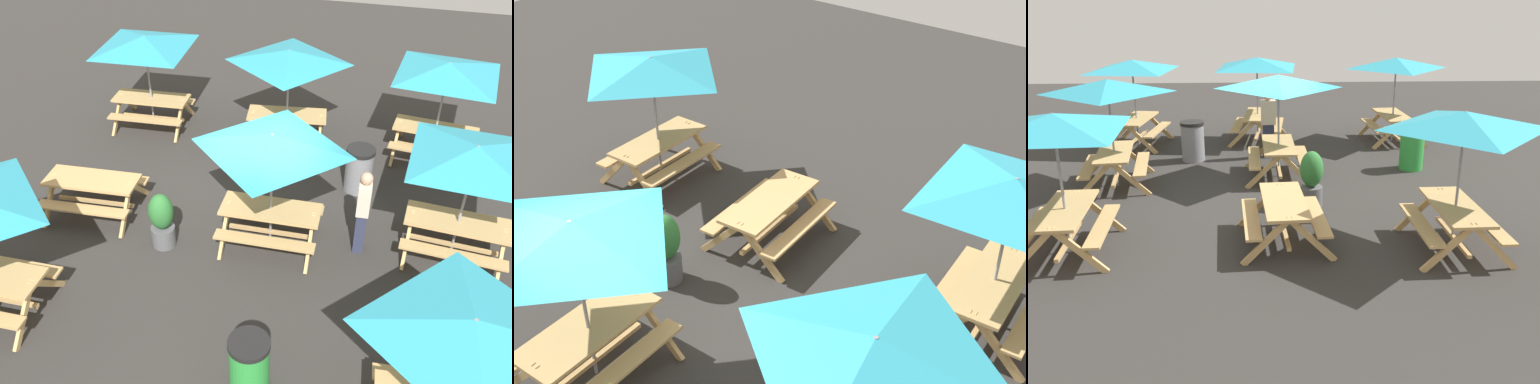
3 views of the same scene
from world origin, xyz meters
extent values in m
plane|color=#33302D|center=(0.00, 0.00, 0.00)|extent=(27.98, 27.98, 0.00)
cube|color=tan|center=(-3.21, -0.28, 0.74)|extent=(1.84, 0.82, 0.05)
cube|color=tan|center=(-3.17, -0.83, 0.45)|extent=(1.81, 0.38, 0.04)
cube|color=tan|center=(-3.24, 0.26, 0.45)|extent=(1.81, 0.38, 0.04)
cube|color=tan|center=(-3.96, -0.70, 0.37)|extent=(0.11, 0.80, 0.81)
cube|color=tan|center=(-4.01, 0.03, 0.37)|extent=(0.11, 0.80, 0.81)
cube|color=tan|center=(-2.41, -0.60, 0.37)|extent=(0.11, 0.80, 0.81)
cube|color=tan|center=(-2.45, 0.13, 0.37)|extent=(0.11, 0.80, 0.81)
cube|color=tan|center=(-3.21, -0.28, 0.22)|extent=(1.56, 0.17, 0.06)
cube|color=tan|center=(3.39, -3.57, 0.74)|extent=(1.85, 0.84, 0.05)
cube|color=tan|center=(3.43, -4.12, 0.45)|extent=(1.81, 0.40, 0.04)
cube|color=tan|center=(3.35, -3.03, 0.45)|extent=(1.81, 0.40, 0.04)
cube|color=tan|center=(2.64, -4.00, 0.37)|extent=(0.12, 0.80, 0.81)
cube|color=tan|center=(2.58, -3.27, 0.37)|extent=(0.12, 0.80, 0.81)
cube|color=tan|center=(4.20, -3.88, 0.37)|extent=(0.12, 0.80, 0.81)
cube|color=tan|center=(4.14, -3.15, 0.37)|extent=(0.12, 0.80, 0.81)
cube|color=tan|center=(3.39, -3.57, 0.22)|extent=(1.56, 0.19, 0.06)
cylinder|color=gray|center=(3.39, -3.57, 1.15)|extent=(0.04, 0.04, 2.30)
pyramid|color=teal|center=(3.39, -3.57, 2.16)|extent=(2.15, 2.15, 0.28)
cube|color=tan|center=(-3.58, -3.05, 0.74)|extent=(1.82, 0.74, 0.05)
cube|color=tan|center=(-3.56, -3.60, 0.45)|extent=(1.81, 0.30, 0.04)
cube|color=tan|center=(-3.59, -2.50, 0.45)|extent=(1.81, 0.30, 0.04)
cube|color=tan|center=(-4.35, -3.43, 0.37)|extent=(0.08, 0.80, 0.81)
cube|color=tan|center=(-4.37, -2.70, 0.37)|extent=(0.08, 0.80, 0.81)
cube|color=tan|center=(-2.79, -3.39, 0.37)|extent=(0.08, 0.80, 0.81)
cube|color=tan|center=(-2.81, -2.66, 0.37)|extent=(0.08, 0.80, 0.81)
cube|color=tan|center=(-3.58, -3.05, 0.22)|extent=(1.56, 0.11, 0.06)
cylinder|color=gray|center=(-3.58, -3.05, 1.15)|extent=(0.04, 0.04, 2.30)
pyramid|color=teal|center=(-3.58, -3.05, 2.16)|extent=(2.05, 2.05, 0.28)
cube|color=tan|center=(3.20, 3.43, 0.74)|extent=(1.87, 0.91, 0.05)
cube|color=tan|center=(3.14, 2.88, 0.45)|extent=(1.82, 0.47, 0.04)
cube|color=tan|center=(3.27, 3.97, 0.45)|extent=(1.82, 0.47, 0.04)
cube|color=tan|center=(2.39, 3.15, 0.37)|extent=(0.15, 0.80, 0.81)
cube|color=tan|center=(2.47, 3.88, 0.37)|extent=(0.15, 0.80, 0.81)
cube|color=tan|center=(3.94, 2.97, 0.37)|extent=(0.15, 0.80, 0.81)
cube|color=tan|center=(4.02, 3.70, 0.37)|extent=(0.15, 0.80, 0.81)
cube|color=tan|center=(3.20, 3.43, 0.22)|extent=(1.56, 0.25, 0.06)
cylinder|color=gray|center=(3.20, 3.43, 1.15)|extent=(0.04, 0.04, 2.30)
pyramid|color=teal|center=(3.20, 3.43, 2.16)|extent=(2.81, 2.81, 0.28)
cube|color=tan|center=(0.35, -0.31, 0.74)|extent=(1.82, 0.75, 0.05)
cube|color=tan|center=(0.36, -0.86, 0.45)|extent=(1.81, 0.31, 0.04)
cube|color=tan|center=(0.33, 0.24, 0.45)|extent=(1.81, 0.31, 0.04)
cube|color=tan|center=(-0.42, -0.69, 0.37)|extent=(0.08, 0.80, 0.81)
cube|color=tan|center=(-0.44, 0.04, 0.37)|extent=(0.08, 0.80, 0.81)
cube|color=tan|center=(1.14, -0.65, 0.37)|extent=(0.08, 0.80, 0.81)
cube|color=tan|center=(1.12, 0.08, 0.37)|extent=(0.08, 0.80, 0.81)
cube|color=tan|center=(0.35, -0.31, 0.22)|extent=(1.56, 0.11, 0.06)
cylinder|color=gray|center=(0.35, -0.31, 1.15)|extent=(0.04, 0.04, 2.30)
pyramid|color=teal|center=(0.35, -0.31, 2.16)|extent=(2.05, 2.05, 0.28)
cube|color=tan|center=(-3.46, 3.21, 0.74)|extent=(1.84, 0.81, 0.05)
cube|color=tan|center=(-3.43, 2.67, 0.45)|extent=(1.81, 0.37, 0.04)
cube|color=tan|center=(-3.50, 3.76, 0.45)|extent=(1.81, 0.37, 0.04)
cube|color=tan|center=(-4.22, 2.80, 0.37)|extent=(0.11, 0.80, 0.81)
cube|color=tan|center=(-4.26, 3.53, 0.37)|extent=(0.11, 0.80, 0.81)
cube|color=tan|center=(-2.66, 2.90, 0.37)|extent=(0.11, 0.80, 0.81)
cube|color=tan|center=(-2.71, 3.62, 0.37)|extent=(0.11, 0.80, 0.81)
cube|color=tan|center=(-3.46, 3.21, 0.22)|extent=(1.56, 0.16, 0.06)
cylinder|color=gray|center=(-3.46, 3.21, 1.15)|extent=(0.04, 0.04, 2.30)
pyramid|color=teal|center=(-3.46, 3.21, 2.16)|extent=(2.82, 2.82, 0.28)
cube|color=tan|center=(-0.11, 3.23, 0.74)|extent=(1.88, 0.94, 0.05)
cube|color=tan|center=(-0.04, 2.69, 0.45)|extent=(1.82, 0.50, 0.04)
cube|color=tan|center=(-0.19, 3.78, 0.45)|extent=(1.82, 0.50, 0.04)
cube|color=tan|center=(-0.84, 2.77, 0.37)|extent=(0.17, 0.80, 0.81)
cube|color=tan|center=(-0.94, 3.49, 0.37)|extent=(0.17, 0.80, 0.81)
cube|color=tan|center=(0.71, 2.98, 0.37)|extent=(0.17, 0.80, 0.81)
cube|color=tan|center=(0.61, 3.70, 0.37)|extent=(0.17, 0.80, 0.81)
cube|color=tan|center=(-0.11, 3.23, 0.22)|extent=(1.56, 0.28, 0.06)
cylinder|color=gray|center=(-0.11, 3.23, 1.15)|extent=(0.04, 0.04, 2.30)
pyramid|color=teal|center=(-0.11, 3.23, 2.16)|extent=(2.25, 2.25, 0.28)
cube|color=tan|center=(3.60, 0.17, 0.74)|extent=(1.85, 0.85, 0.05)
cube|color=tan|center=(3.56, -0.38, 0.45)|extent=(1.82, 0.41, 0.04)
cube|color=tan|center=(3.65, 0.72, 0.45)|extent=(1.82, 0.41, 0.04)
cube|color=tan|center=(2.80, -0.13, 0.37)|extent=(0.13, 0.80, 0.81)
cube|color=tan|center=(2.86, 0.60, 0.37)|extent=(0.13, 0.80, 0.81)
cube|color=tan|center=(4.35, -0.26, 0.37)|extent=(0.13, 0.80, 0.81)
cube|color=tan|center=(4.41, 0.47, 0.37)|extent=(0.13, 0.80, 0.81)
cube|color=tan|center=(3.60, 0.17, 0.22)|extent=(1.56, 0.20, 0.06)
cylinder|color=gray|center=(3.60, 0.17, 1.15)|extent=(0.04, 0.04, 2.30)
pyramid|color=teal|center=(3.60, 0.17, 2.16)|extent=(2.82, 2.82, 0.28)
cylinder|color=green|center=(0.80, -3.46, 0.45)|extent=(0.56, 0.56, 0.90)
cylinder|color=black|center=(0.80, -3.46, 0.94)|extent=(0.59, 0.59, 0.08)
cylinder|color=gray|center=(1.72, 1.77, 0.45)|extent=(0.56, 0.56, 0.90)
cylinder|color=black|center=(1.72, 1.77, 0.94)|extent=(0.59, 0.59, 0.08)
cylinder|color=#59595B|center=(-1.53, -0.89, 0.20)|extent=(0.44, 0.44, 0.40)
ellipsoid|color=#2D7233|center=(-1.53, -0.89, 0.76)|extent=(0.45, 0.45, 0.72)
cube|color=#2D334C|center=(1.95, -0.11, 0.42)|extent=(0.19, 0.29, 0.85)
cube|color=beige|center=(1.95, -0.11, 1.15)|extent=(0.23, 0.37, 0.60)
sphere|color=tan|center=(1.95, -0.11, 1.56)|extent=(0.22, 0.22, 0.22)
camera|label=1|loc=(2.13, -8.18, 7.04)|focal=40.00mm
camera|label=2|loc=(4.08, 5.26, 6.67)|focal=50.00mm
camera|label=3|loc=(-12.02, 0.08, 4.08)|focal=40.00mm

